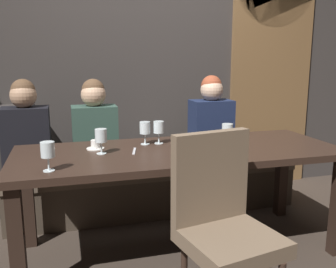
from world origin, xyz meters
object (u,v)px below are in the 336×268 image
Objects in this scene: banquette_bench at (156,187)px; wine_glass_end_left at (227,131)px; chair_near_side at (222,217)px; wine_glass_far_right at (101,137)px; diner_bearded at (95,126)px; diner_redhead at (26,129)px; diner_far_end at (211,120)px; espresso_cup at (95,145)px; wine_glass_center_back at (159,128)px; dining_table at (180,162)px; wine_glass_near_right at (145,129)px; wine_glass_far_left at (48,150)px; fork_on_table at (134,151)px.

banquette_bench is 15.24× the size of wine_glass_end_left.
chair_near_side is 0.95m from wine_glass_far_right.
diner_redhead is at bearing 179.62° from diner_bearded.
diner_bearded is 1.03m from diner_far_end.
espresso_cup is (-0.04, -0.56, -0.03)m from diner_bearded.
espresso_cup is at bearing -174.09° from wine_glass_center_back.
dining_table is 13.41× the size of wine_glass_near_right.
fork_on_table is at bearing 29.58° from wine_glass_far_left.
wine_glass_center_back is at bearing -101.17° from banquette_bench.
wine_glass_center_back and wine_glass_far_right have the same top height.
wine_glass_near_right is (-0.19, 0.93, 0.29)m from chair_near_side.
diner_bearded reaches higher than wine_glass_center_back.
chair_near_side is 0.98m from wine_glass_center_back.
dining_table is 0.89m from diner_far_end.
wine_glass_far_left is 0.43m from wine_glass_far_right.
chair_near_side is (-0.00, -1.42, 0.33)m from banquette_bench.
diner_bearded reaches higher than banquette_bench.
wine_glass_end_left is 0.58m from wine_glass_near_right.
banquette_bench is 0.76m from diner_bearded.
espresso_cup is at bearing 101.01° from wine_glass_far_right.
wine_glass_far_left is (-0.84, -0.98, 0.63)m from banquette_bench.
diner_far_end is 4.57× the size of wine_glass_center_back.
wine_glass_end_left is (0.43, -0.23, -0.00)m from wine_glass_center_back.
diner_redhead is at bearing 150.08° from fork_on_table.
chair_near_side reaches higher than wine_glass_near_right.
chair_near_side is 1.32× the size of diner_redhead.
wine_glass_far_right is 0.16m from espresso_cup.
espresso_cup is (0.49, -0.56, -0.03)m from diner_redhead.
wine_glass_far_right reaches higher than dining_table.
diner_bearded reaches higher than dining_table.
diner_redhead is at bearing 130.93° from espresso_cup.
wine_glass_far_left is (-0.84, -0.28, 0.20)m from dining_table.
fork_on_table is (-0.21, -0.18, -0.11)m from wine_glass_center_back.
wine_glass_near_right is at bearing 29.70° from wine_glass_far_right.
chair_near_side is at bearing -70.56° from diner_bearded.
diner_far_end is at bearing 33.82° from wine_glass_far_right.
dining_table is at bearing -34.55° from diner_redhead.
diner_far_end is at bearing 1.75° from banquette_bench.
diner_far_end is 4.57× the size of wine_glass_end_left.
chair_near_side is at bearing -90.36° from dining_table.
dining_table is at bearing 10.22° from fork_on_table.
wine_glass_far_right is at bearing -146.18° from diner_far_end.
espresso_cup is (0.29, 0.44, -0.09)m from wine_glass_far_left.
dining_table is 3.00× the size of diner_bearded.
diner_redhead reaches higher than dining_table.
wine_glass_far_left is 0.81m from wine_glass_near_right.
wine_glass_center_back is at bearing 95.79° from chair_near_side.
dining_table is at bearing -90.00° from banquette_bench.
diner_redhead is 4.52× the size of wine_glass_center_back.
chair_near_side reaches higher than dining_table.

